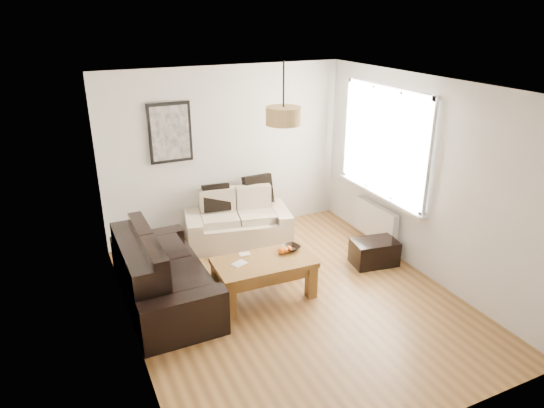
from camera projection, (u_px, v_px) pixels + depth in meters
name	position (u px, v px, depth m)	size (l,w,h in m)	color
floor	(292.00, 298.00, 6.05)	(4.50, 4.50, 0.00)	brown
ceiling	(296.00, 86.00, 5.07)	(3.80, 4.50, 0.00)	white
wall_back	(226.00, 152.00, 7.45)	(3.80, 0.04, 2.60)	silver
wall_front	(432.00, 301.00, 3.67)	(3.80, 0.04, 2.60)	silver
wall_left	(124.00, 232.00, 4.81)	(0.04, 4.50, 2.60)	silver
wall_right	(424.00, 179.00, 6.31)	(0.04, 4.50, 2.60)	silver
window_bay	(385.00, 142.00, 6.85)	(0.14, 1.90, 1.60)	white
radiator	(376.00, 222.00, 7.29)	(0.10, 0.90, 0.52)	white
poster	(170.00, 133.00, 6.94)	(0.62, 0.04, 0.87)	black
pendant_shade	(283.00, 116.00, 5.46)	(0.40, 0.40, 0.20)	tan
loveseat_cream	(238.00, 218.00, 7.39)	(1.56, 0.85, 0.77)	beige
sofa_leather	(164.00, 271.00, 5.85)	(1.95, 0.95, 0.84)	black
coffee_table	(264.00, 278.00, 6.02)	(1.21, 0.66, 0.49)	brown
ottoman	(374.00, 252.00, 6.81)	(0.62, 0.40, 0.35)	black
cushion_left	(216.00, 198.00, 7.32)	(0.41, 0.13, 0.41)	black
cushion_right	(258.00, 190.00, 7.58)	(0.46, 0.14, 0.46)	black
fruit_bowl	(291.00, 248.00, 6.19)	(0.22, 0.22, 0.05)	black
orange_a	(285.00, 250.00, 6.10)	(0.08, 0.08, 0.08)	orange
orange_b	(288.00, 249.00, 6.13)	(0.08, 0.08, 0.08)	#FF5615
orange_c	(281.00, 251.00, 6.08)	(0.09, 0.09, 0.09)	orange
papers	(239.00, 264.00, 5.85)	(0.18, 0.13, 0.01)	white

